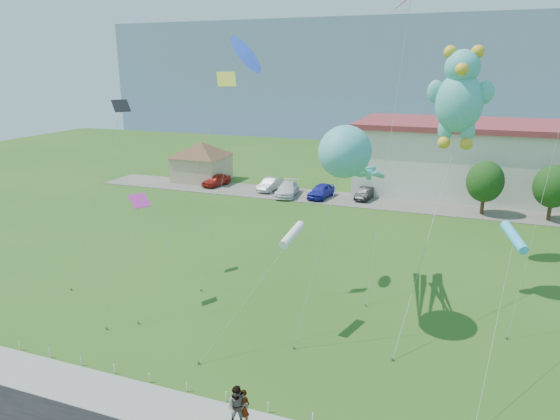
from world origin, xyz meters
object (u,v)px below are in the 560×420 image
at_px(pavilion, 201,158).
at_px(teddy_bear_kite, 460,95).
at_px(pedestrian_right, 238,407).
at_px(parked_car_red, 216,180).
at_px(parked_car_blue, 321,191).
at_px(parked_car_white, 287,189).
at_px(octopus_kite, 350,161).
at_px(parked_car_silver, 270,184).
at_px(parked_car_black, 365,193).
at_px(pedestrian_left, 244,408).

height_order(pavilion, teddy_bear_kite, teddy_bear_kite).
distance_m(pedestrian_right, teddy_bear_kite, 21.80).
xyz_separation_m(pedestrian_right, parked_car_red, (-21.02, 38.47, -0.24)).
bearing_deg(parked_car_blue, teddy_bear_kite, -47.13).
relative_size(parked_car_white, octopus_kite, 0.47).
bearing_deg(parked_car_blue, parked_car_silver, 177.38).
height_order(pedestrian_right, parked_car_black, pedestrian_right).
xyz_separation_m(pavilion, parked_car_white, (13.17, -3.79, -2.20)).
height_order(parked_car_black, teddy_bear_kite, teddy_bear_kite).
bearing_deg(parked_car_silver, parked_car_red, -172.96).
bearing_deg(pedestrian_right, pedestrian_left, 49.73).
height_order(pedestrian_right, parked_car_silver, pedestrian_right).
bearing_deg(parked_car_silver, parked_car_white, -24.56).
height_order(parked_car_black, octopus_kite, octopus_kite).
xyz_separation_m(pavilion, pedestrian_left, (24.39, -40.45, -2.14)).
xyz_separation_m(parked_car_blue, parked_car_black, (4.73, 1.10, -0.14)).
relative_size(parked_car_black, teddy_bear_kite, 0.25).
bearing_deg(parked_car_white, teddy_bear_kite, -56.52).
height_order(parked_car_white, octopus_kite, octopus_kite).
xyz_separation_m(pedestrian_right, octopus_kite, (1.59, 11.75, 8.16)).
height_order(parked_car_white, parked_car_black, parked_car_white).
bearing_deg(pedestrian_right, octopus_kite, 70.61).
height_order(pedestrian_right, parked_car_blue, pedestrian_right).
distance_m(parked_car_silver, parked_car_black, 11.40).
xyz_separation_m(pedestrian_right, parked_car_black, (-2.44, 38.42, -0.33)).
bearing_deg(parked_car_silver, pedestrian_left, -63.61).
relative_size(parked_car_blue, parked_car_black, 1.18).
xyz_separation_m(pedestrian_right, teddy_bear_kite, (6.97, 17.09, 11.60)).
bearing_deg(octopus_kite, pedestrian_left, -97.23).
relative_size(parked_car_red, parked_car_black, 1.10).
bearing_deg(parked_car_red, pavilion, 157.31).
relative_size(parked_car_silver, parked_car_blue, 0.96).
xyz_separation_m(parked_car_white, parked_car_blue, (3.91, 0.41, 0.02)).
distance_m(pedestrian_right, parked_car_silver, 40.97).
bearing_deg(pedestrian_right, pavilion, 109.12).
xyz_separation_m(parked_car_red, octopus_kite, (22.62, -26.72, 8.40)).
relative_size(pavilion, parked_car_black, 2.35).
bearing_deg(parked_car_silver, parked_car_black, 5.67).
relative_size(parked_car_red, parked_car_white, 0.82).
xyz_separation_m(parked_car_blue, octopus_kite, (8.77, -25.57, 8.35)).
bearing_deg(parked_car_red, pedestrian_right, -49.43).
bearing_deg(parked_car_black, teddy_bear_kite, -60.84).
xyz_separation_m(parked_car_silver, parked_car_white, (2.76, -1.65, 0.04)).
bearing_deg(parked_car_silver, pedestrian_right, -63.90).
height_order(parked_car_silver, parked_car_blue, parked_car_blue).
xyz_separation_m(pedestrian_left, teddy_bear_kite, (6.84, 16.84, 11.76)).
bearing_deg(pavilion, parked_car_black, -5.96).
distance_m(pedestrian_right, octopus_kite, 14.39).
distance_m(octopus_kite, teddy_bear_kite, 8.33).
distance_m(pedestrian_left, parked_car_white, 38.34).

